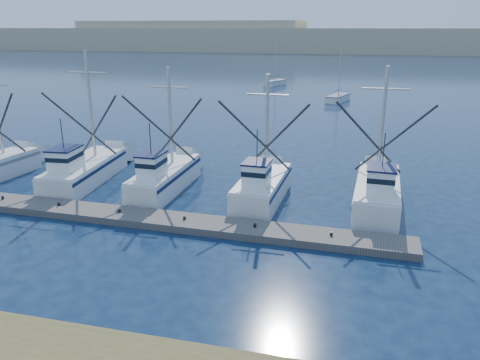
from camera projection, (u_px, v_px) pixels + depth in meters
The scene contains 6 objects.
ground at pixel (200, 296), 19.24m from camera, with size 500.00×500.00×0.00m, color #0B1834.
floating_dock at pixel (136, 217), 26.62m from camera, with size 30.63×2.04×0.41m, color #5C5852.
dune_ridge at pixel (347, 39), 211.45m from camera, with size 360.00×60.00×10.00m, color tan.
trawler_fleet at pixel (175, 179), 30.85m from camera, with size 29.78×8.81×9.02m.
sailboat_near at pixel (338, 98), 68.92m from camera, with size 3.47×6.15×8.10m.
sailboat_far at pixel (275, 83), 87.68m from camera, with size 3.63×5.77×8.10m.
Camera 1 is at (5.60, -15.91, 10.53)m, focal length 35.00 mm.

